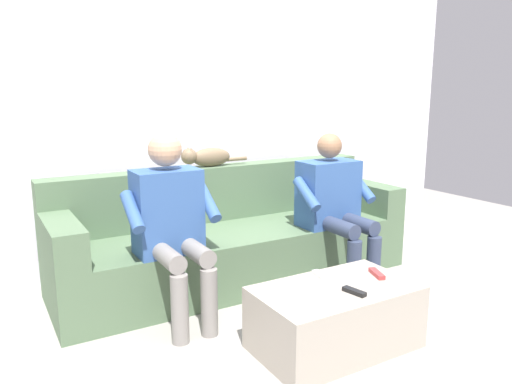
% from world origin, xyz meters
% --- Properties ---
extents(ground_plane, '(8.00, 8.00, 0.00)m').
position_xyz_m(ground_plane, '(0.00, 0.60, 0.00)').
color(ground_plane, gray).
extents(back_wall, '(5.30, 0.06, 2.67)m').
position_xyz_m(back_wall, '(0.00, -0.69, 1.33)').
color(back_wall, silver).
rests_on(back_wall, ground).
extents(couch, '(2.62, 0.80, 0.82)m').
position_xyz_m(couch, '(0.00, -0.14, 0.29)').
color(couch, '#516B4C').
rests_on(couch, ground).
extents(coffee_table, '(0.88, 0.52, 0.35)m').
position_xyz_m(coffee_table, '(0.00, 1.05, 0.18)').
color(coffee_table, '#A89E8E').
rests_on(coffee_table, ground).
extents(person_left_seated, '(0.58, 0.59, 1.09)m').
position_xyz_m(person_left_seated, '(-0.63, 0.25, 0.61)').
color(person_left_seated, '#335693').
rests_on(person_left_seated, ground).
extents(person_right_seated, '(0.55, 0.57, 1.15)m').
position_xyz_m(person_right_seated, '(0.63, 0.25, 0.64)').
color(person_right_seated, '#335693').
rests_on(person_right_seated, ground).
extents(cat_on_backrest, '(0.55, 0.12, 0.15)m').
position_xyz_m(cat_on_backrest, '(0.09, -0.40, 0.90)').
color(cat_on_backrest, '#756047').
rests_on(cat_on_backrest, couch).
extents(remote_black, '(0.07, 0.14, 0.02)m').
position_xyz_m(remote_black, '(-0.03, 1.17, 0.36)').
color(remote_black, black).
rests_on(remote_black, coffee_table).
extents(remote_red, '(0.09, 0.15, 0.02)m').
position_xyz_m(remote_red, '(-0.31, 1.04, 0.36)').
color(remote_red, '#B73333').
rests_on(remote_red, coffee_table).
extents(remote_white, '(0.05, 0.12, 0.02)m').
position_xyz_m(remote_white, '(-0.02, 0.89, 0.36)').
color(remote_white, white).
rests_on(remote_white, coffee_table).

